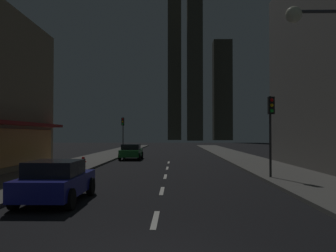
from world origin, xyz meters
TOP-DOWN VIEW (x-y plane):
  - ground_plane at (0.00, 32.00)m, footprint 78.00×136.00m
  - sidewalk_right at (7.00, 32.00)m, footprint 4.00×76.00m
  - sidewalk_left at (-7.00, 32.00)m, footprint 4.00×76.00m
  - lane_marking_center at (0.00, 11.00)m, footprint 0.16×28.20m
  - skyscraper_distant_tall at (0.30, 156.28)m, footprint 5.89×7.27m
  - skyscraper_distant_mid at (8.32, 138.28)m, footprint 5.98×6.97m
  - skyscraper_distant_short at (20.60, 149.39)m, footprint 7.74×7.32m
  - car_parked_near at (-3.60, 5.79)m, footprint 1.98×4.24m
  - car_parked_far at (-3.60, 27.77)m, footprint 1.98×4.24m
  - fire_hydrant_far_left at (-5.90, 18.78)m, footprint 0.42×0.30m
  - traffic_light_near_right at (5.50, 12.12)m, footprint 0.32×0.48m
  - traffic_light_far_left at (-5.50, 35.52)m, footprint 0.32×0.48m
  - street_lamp_right at (5.38, 5.56)m, footprint 1.96×0.56m

SIDE VIEW (x-z plane):
  - ground_plane at x=0.00m, z-range -0.10..0.00m
  - lane_marking_center at x=0.00m, z-range 0.00..0.01m
  - sidewalk_right at x=7.00m, z-range 0.00..0.15m
  - sidewalk_left at x=-7.00m, z-range 0.00..0.15m
  - fire_hydrant_far_left at x=-5.90m, z-range 0.13..0.78m
  - car_parked_near at x=-3.60m, z-range 0.02..1.47m
  - car_parked_far at x=-3.60m, z-range 0.02..1.47m
  - traffic_light_near_right at x=5.50m, z-range 1.09..5.29m
  - traffic_light_far_left at x=-5.50m, z-range 1.09..5.29m
  - street_lamp_right at x=5.38m, z-range 1.78..8.36m
  - skyscraper_distant_short at x=20.60m, z-range 0.00..42.12m
  - skyscraper_distant_tall at x=0.30m, z-range 0.00..63.27m
  - skyscraper_distant_mid at x=8.32m, z-range 0.00..72.47m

